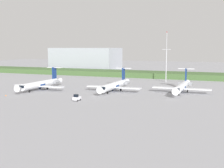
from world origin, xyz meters
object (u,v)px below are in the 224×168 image
at_px(regional_jet_third, 182,86).
at_px(regional_jet_nearest, 41,84).
at_px(antenna_mast, 166,61).
at_px(safety_cone_front_marker, 6,95).
at_px(regional_jet_second, 115,85).
at_px(baggage_tug, 77,98).

bearing_deg(regional_jet_third, regional_jet_nearest, -165.91).
height_order(antenna_mast, safety_cone_front_marker, antenna_mast).
relative_size(regional_jet_nearest, regional_jet_second, 1.00).
relative_size(baggage_tug, safety_cone_front_marker, 5.82).
bearing_deg(regional_jet_second, regional_jet_nearest, -165.71).
height_order(regional_jet_second, safety_cone_front_marker, regional_jet_second).
bearing_deg(safety_cone_front_marker, baggage_tug, 1.73).
bearing_deg(regional_jet_third, antenna_mast, 111.67).
bearing_deg(antenna_mast, baggage_tug, -104.66).
xyz_separation_m(regional_jet_nearest, regional_jet_third, (56.89, 14.28, 0.00)).
relative_size(regional_jet_nearest, safety_cone_front_marker, 56.36).
bearing_deg(safety_cone_front_marker, regional_jet_nearest, 81.93).
relative_size(antenna_mast, safety_cone_front_marker, 47.04).
height_order(regional_jet_third, baggage_tug, regional_jet_third).
xyz_separation_m(antenna_mast, safety_cone_front_marker, (-46.33, -66.15, -10.42)).
xyz_separation_m(baggage_tug, safety_cone_front_marker, (-29.26, -0.89, -0.73)).
bearing_deg(regional_jet_second, safety_cone_front_marker, -141.54).
bearing_deg(baggage_tug, regional_jet_nearest, 146.28).
relative_size(regional_jet_nearest, baggage_tug, 9.69).
distance_m(regional_jet_third, baggage_tug, 44.11).
height_order(antenna_mast, baggage_tug, antenna_mast).
relative_size(regional_jet_second, safety_cone_front_marker, 56.36).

